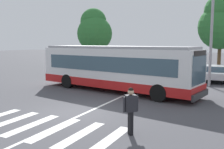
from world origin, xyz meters
The scene contains 13 objects.
ground_plane centered at (0.00, 0.00, 0.00)m, with size 160.00×160.00×0.00m, color #47474C.
city_transit_bus centered at (-0.71, 5.77, 1.59)m, with size 11.91×4.56×3.06m.
pedestrian_crossing_street centered at (3.45, -1.49, 0.97)m, with size 0.47×0.47×1.72m.
parked_car_white centered at (-5.76, 13.49, 0.77)m, with size 2.04×4.59×1.35m.
parked_car_red centered at (-3.25, 12.81, 0.77)m, with size 2.01×4.57×1.35m.
parked_car_blue centered at (-0.37, 13.26, 0.77)m, with size 2.01×4.57×1.35m.
parked_car_black centered at (2.37, 13.16, 0.77)m, with size 1.88×4.50×1.35m.
parked_car_silver centered at (4.96, 13.52, 0.77)m, with size 1.98×4.56×1.35m.
twin_arm_street_lamp centered at (4.87, 10.52, 6.04)m, with size 5.30×0.32×9.83m.
background_tree_left centered at (-9.56, 18.00, 4.83)m, with size 4.34×4.34×7.54m.
background_tree_right centered at (4.87, 19.45, 5.38)m, with size 4.65×4.65×8.27m.
crosswalk_painted_stripes centered at (0.09, -2.32, 0.00)m, with size 6.29×2.92×0.01m.
lane_center_line centered at (0.48, 2.00, 0.00)m, with size 0.16×24.00×0.01m, color silver.
Camera 1 is at (6.84, -9.70, 3.30)m, focal length 40.84 mm.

